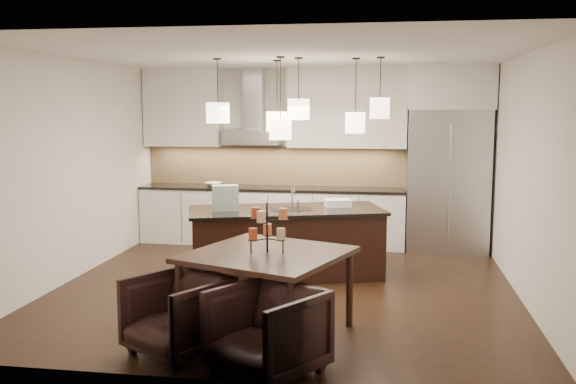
% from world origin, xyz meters
% --- Properties ---
extents(floor, '(5.50, 5.50, 0.02)m').
position_xyz_m(floor, '(0.00, 0.00, -0.01)').
color(floor, black).
rests_on(floor, ground).
extents(ceiling, '(5.50, 5.50, 0.02)m').
position_xyz_m(ceiling, '(0.00, 0.00, 2.81)').
color(ceiling, white).
rests_on(ceiling, wall_back).
extents(wall_back, '(5.50, 0.02, 2.80)m').
position_xyz_m(wall_back, '(0.00, 2.76, 1.40)').
color(wall_back, silver).
rests_on(wall_back, ground).
extents(wall_front, '(5.50, 0.02, 2.80)m').
position_xyz_m(wall_front, '(0.00, -2.76, 1.40)').
color(wall_front, silver).
rests_on(wall_front, ground).
extents(wall_left, '(0.02, 5.50, 2.80)m').
position_xyz_m(wall_left, '(-2.76, 0.00, 1.40)').
color(wall_left, silver).
rests_on(wall_left, ground).
extents(wall_right, '(0.02, 5.50, 2.80)m').
position_xyz_m(wall_right, '(2.76, 0.00, 1.40)').
color(wall_right, silver).
rests_on(wall_right, ground).
extents(refrigerator, '(1.20, 0.72, 2.15)m').
position_xyz_m(refrigerator, '(2.10, 2.38, 1.07)').
color(refrigerator, '#B7B7BA').
rests_on(refrigerator, floor).
extents(fridge_panel, '(1.26, 0.72, 0.65)m').
position_xyz_m(fridge_panel, '(2.10, 2.38, 2.47)').
color(fridge_panel, silver).
rests_on(fridge_panel, refrigerator).
extents(lower_cabinets, '(4.21, 0.62, 0.88)m').
position_xyz_m(lower_cabinets, '(-0.62, 2.43, 0.44)').
color(lower_cabinets, silver).
rests_on(lower_cabinets, floor).
extents(countertop, '(4.21, 0.66, 0.04)m').
position_xyz_m(countertop, '(-0.62, 2.43, 0.90)').
color(countertop, black).
rests_on(countertop, lower_cabinets).
extents(backsplash, '(4.21, 0.02, 0.63)m').
position_xyz_m(backsplash, '(-0.62, 2.73, 1.24)').
color(backsplash, tan).
rests_on(backsplash, countertop).
extents(upper_cab_left, '(1.25, 0.35, 1.25)m').
position_xyz_m(upper_cab_left, '(-2.10, 2.57, 2.17)').
color(upper_cab_left, silver).
rests_on(upper_cab_left, wall_back).
extents(upper_cab_right, '(1.85, 0.35, 1.25)m').
position_xyz_m(upper_cab_right, '(0.55, 2.57, 2.17)').
color(upper_cab_right, silver).
rests_on(upper_cab_right, wall_back).
extents(hood_canopy, '(0.90, 0.52, 0.24)m').
position_xyz_m(hood_canopy, '(-0.93, 2.48, 1.72)').
color(hood_canopy, '#B7B7BA').
rests_on(hood_canopy, wall_back).
extents(hood_chimney, '(0.30, 0.28, 0.96)m').
position_xyz_m(hood_chimney, '(-0.93, 2.59, 2.32)').
color(hood_chimney, '#B7B7BA').
rests_on(hood_chimney, hood_canopy).
extents(fruit_bowl, '(0.31, 0.31, 0.06)m').
position_xyz_m(fruit_bowl, '(-1.57, 2.38, 0.95)').
color(fruit_bowl, silver).
rests_on(fruit_bowl, countertop).
extents(island_body, '(2.58, 1.65, 0.85)m').
position_xyz_m(island_body, '(-0.08, 0.52, 0.42)').
color(island_body, black).
rests_on(island_body, floor).
extents(island_top, '(2.68, 1.75, 0.04)m').
position_xyz_m(island_top, '(-0.08, 0.52, 0.87)').
color(island_top, black).
rests_on(island_top, island_body).
extents(faucet, '(0.16, 0.25, 0.37)m').
position_xyz_m(faucet, '(-0.02, 0.65, 1.07)').
color(faucet, silver).
rests_on(faucet, island_top).
extents(tote_bag, '(0.36, 0.26, 0.33)m').
position_xyz_m(tote_bag, '(-0.81, 0.26, 1.05)').
color(tote_bag, '#1D4C2F').
rests_on(tote_bag, island_top).
extents(food_container, '(0.38, 0.32, 0.10)m').
position_xyz_m(food_container, '(0.57, 0.82, 0.93)').
color(food_container, silver).
rests_on(food_container, island_top).
extents(dining_table, '(1.75, 1.75, 0.81)m').
position_xyz_m(dining_table, '(0.09, -1.63, 0.41)').
color(dining_table, black).
rests_on(dining_table, floor).
extents(candelabra, '(0.50, 0.50, 0.48)m').
position_xyz_m(candelabra, '(0.09, -1.63, 1.05)').
color(candelabra, black).
rests_on(candelabra, dining_table).
extents(candle_a, '(0.11, 0.11, 0.11)m').
position_xyz_m(candle_a, '(0.23, -1.69, 1.01)').
color(candle_a, '#D9B48B').
rests_on(candle_a, candelabra).
extents(candle_b, '(0.11, 0.11, 0.11)m').
position_xyz_m(candle_b, '(0.07, -1.48, 1.01)').
color(candle_b, '#DE7344').
rests_on(candle_b, candelabra).
extents(candle_c, '(0.11, 0.11, 0.11)m').
position_xyz_m(candle_c, '(-0.03, -1.73, 1.01)').
color(candle_c, '#AA3D24').
rests_on(candle_c, candelabra).
extents(candle_d, '(0.11, 0.11, 0.11)m').
position_xyz_m(candle_d, '(0.24, -1.58, 1.18)').
color(candle_d, '#DE7344').
rests_on(candle_d, candelabra).
extents(candle_e, '(0.11, 0.11, 0.11)m').
position_xyz_m(candle_e, '(-0.03, -1.56, 1.18)').
color(candle_e, '#AA3D24').
rests_on(candle_e, candelabra).
extents(candle_f, '(0.11, 0.11, 0.11)m').
position_xyz_m(candle_f, '(0.06, -1.77, 1.18)').
color(candle_f, '#D9B48B').
rests_on(candle_f, candelabra).
extents(armchair_left, '(1.06, 1.07, 0.71)m').
position_xyz_m(armchair_left, '(-0.60, -2.24, 0.36)').
color(armchair_left, black).
rests_on(armchair_left, floor).
extents(armchair_right, '(1.10, 1.11, 0.73)m').
position_xyz_m(armchair_right, '(0.27, -2.57, 0.37)').
color(armchair_right, black).
rests_on(armchair_right, floor).
extents(pendant_a, '(0.24, 0.24, 0.26)m').
position_xyz_m(pendant_a, '(-0.94, 0.44, 2.12)').
color(pendant_a, beige).
rests_on(pendant_a, ceiling).
extents(pendant_b, '(0.24, 0.24, 0.26)m').
position_xyz_m(pendant_b, '(-0.25, 0.87, 2.00)').
color(pendant_b, beige).
rests_on(pendant_b, ceiling).
extents(pendant_c, '(0.24, 0.24, 0.26)m').
position_xyz_m(pendant_c, '(0.09, 0.47, 2.16)').
color(pendant_c, beige).
rests_on(pendant_c, ceiling).
extents(pendant_d, '(0.24, 0.24, 0.26)m').
position_xyz_m(pendant_d, '(0.79, 0.67, 1.99)').
color(pendant_d, beige).
rests_on(pendant_d, ceiling).
extents(pendant_e, '(0.24, 0.24, 0.26)m').
position_xyz_m(pendant_e, '(1.10, 0.55, 2.17)').
color(pendant_e, beige).
rests_on(pendant_e, ceiling).
extents(pendant_f, '(0.24, 0.24, 0.26)m').
position_xyz_m(pendant_f, '(-0.11, 0.28, 1.92)').
color(pendant_f, beige).
rests_on(pendant_f, ceiling).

